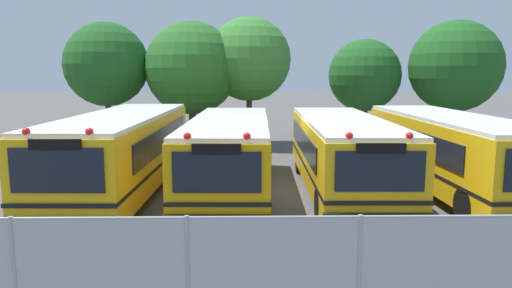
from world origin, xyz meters
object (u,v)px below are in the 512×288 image
school_bus_3 (451,150)px  tree_1 (192,68)px  tree_0 (105,63)px  tree_2 (246,59)px  tree_3 (367,75)px  school_bus_2 (342,151)px  tree_4 (454,66)px  school_bus_1 (230,152)px  school_bus_0 (123,150)px

school_bus_3 → tree_1: size_ratio=1.54×
tree_0 → tree_2: size_ratio=0.95×
tree_1 → tree_3: 10.14m
school_bus_3 → tree_2: tree_2 is taller
school_bus_2 → tree_0: (-10.40, 9.52, 3.01)m
tree_2 → tree_4: 11.65m
school_bus_3 → school_bus_1: bearing=-1.7°
tree_2 → tree_3: 7.40m
school_bus_1 → tree_0: bearing=-53.8°
tree_4 → school_bus_0: bearing=-143.7°
tree_4 → tree_2: bearing=-173.2°
school_bus_3 → tree_1: (-9.49, 9.83, 2.75)m
school_bus_0 → school_bus_1: size_ratio=1.07×
tree_4 → school_bus_1: bearing=-136.3°
school_bus_2 → tree_4: size_ratio=1.45×
school_bus_2 → tree_0: tree_0 is taller
school_bus_0 → school_bus_2: size_ratio=1.05×
school_bus_0 → school_bus_1: school_bus_0 is taller
tree_1 → school_bus_2: bearing=-58.3°
tree_0 → school_bus_3: bearing=-34.8°
school_bus_0 → school_bus_1: (3.47, -0.12, -0.07)m
school_bus_3 → tree_4: bearing=-114.5°
school_bus_0 → tree_4: 19.50m
tree_1 → school_bus_1: bearing=-76.8°
school_bus_1 → tree_1: (-2.29, 9.82, 2.79)m
tree_0 → tree_4: (18.78, 1.90, -0.09)m
tree_4 → school_bus_3: bearing=-112.9°
tree_4 → tree_0: bearing=-174.2°
school_bus_0 → tree_2: (3.97, 10.04, 3.14)m
school_bus_0 → school_bus_3: size_ratio=1.03×
school_bus_0 → tree_3: tree_3 is taller
school_bus_0 → tree_0: bearing=-69.7°
school_bus_3 → tree_0: 17.19m
school_bus_2 → tree_4: (8.38, 11.42, 2.92)m
school_bus_2 → tree_1: tree_1 is taller
tree_1 → tree_4: bearing=6.9°
school_bus_2 → school_bus_3: (3.51, -0.13, 0.05)m
tree_0 → tree_3: tree_0 is taller
school_bus_1 → tree_3: 14.77m
school_bus_3 → tree_4: 12.86m
tree_1 → tree_2: (2.79, 0.34, 0.42)m
school_bus_0 → school_bus_2: school_bus_0 is taller
school_bus_1 → tree_1: size_ratio=1.50×
tree_0 → tree_4: size_ratio=0.95×
tree_0 → tree_1: (4.42, 0.17, -0.21)m
school_bus_0 → tree_1: tree_1 is taller
school_bus_0 → tree_3: bearing=-130.0°
school_bus_1 → tree_1: 10.46m
tree_0 → tree_3: 14.49m
school_bus_1 → tree_3: tree_3 is taller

